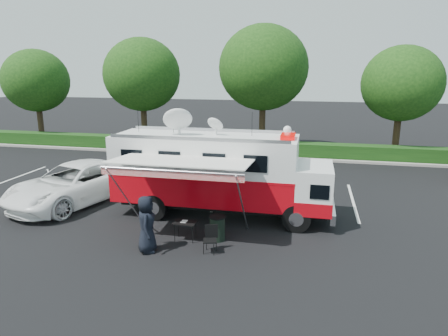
{
  "coord_description": "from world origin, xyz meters",
  "views": [
    {
      "loc": [
        3.49,
        -15.19,
        5.95
      ],
      "look_at": [
        0.0,
        0.5,
        1.9
      ],
      "focal_mm": 32.0,
      "sensor_mm": 36.0,
      "label": 1
    }
  ],
  "objects_px": {
    "command_truck": "(219,173)",
    "folding_table": "(185,223)",
    "trash_bin": "(217,228)",
    "white_suv": "(77,202)"
  },
  "relations": [
    {
      "from": "command_truck",
      "to": "folding_table",
      "type": "bearing_deg",
      "value": -103.2
    },
    {
      "from": "command_truck",
      "to": "white_suv",
      "type": "xyz_separation_m",
      "value": [
        -6.74,
        0.2,
        -1.82
      ]
    },
    {
      "from": "command_truck",
      "to": "folding_table",
      "type": "xyz_separation_m",
      "value": [
        -0.62,
        -2.66,
        -1.19
      ]
    },
    {
      "from": "folding_table",
      "to": "trash_bin",
      "type": "relative_size",
      "value": 0.91
    },
    {
      "from": "white_suv",
      "to": "trash_bin",
      "type": "xyz_separation_m",
      "value": [
        7.22,
        -2.6,
        0.45
      ]
    },
    {
      "from": "command_truck",
      "to": "trash_bin",
      "type": "xyz_separation_m",
      "value": [
        0.48,
        -2.4,
        -1.38
      ]
    },
    {
      "from": "command_truck",
      "to": "trash_bin",
      "type": "bearing_deg",
      "value": -78.65
    },
    {
      "from": "trash_bin",
      "to": "folding_table",
      "type": "bearing_deg",
      "value": -166.83
    },
    {
      "from": "command_truck",
      "to": "folding_table",
      "type": "relative_size",
      "value": 11.0
    },
    {
      "from": "command_truck",
      "to": "folding_table",
      "type": "distance_m",
      "value": 2.98
    }
  ]
}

